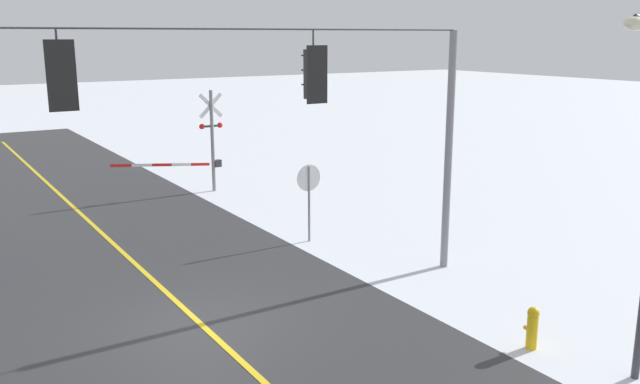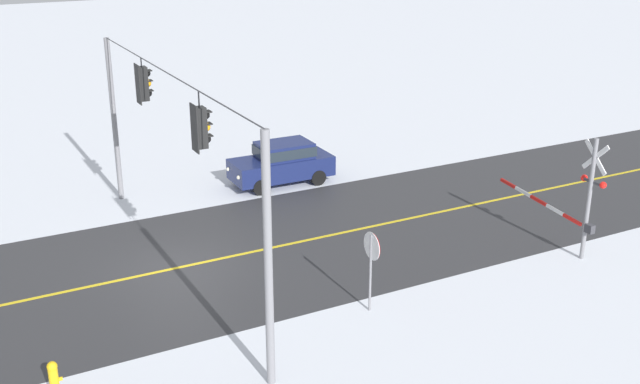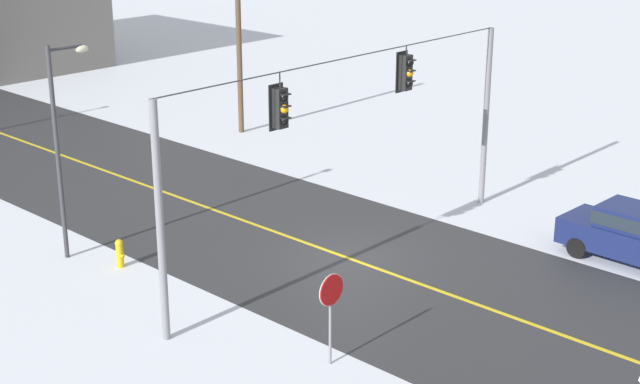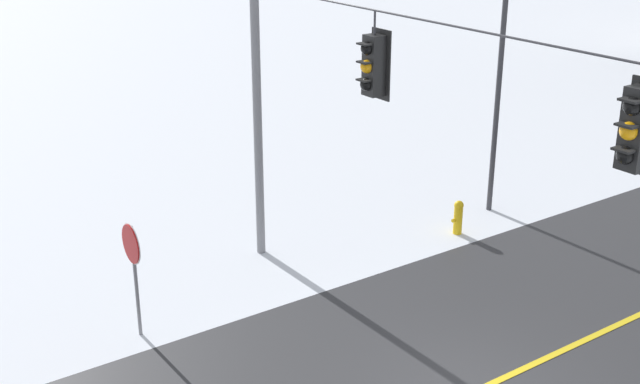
% 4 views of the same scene
% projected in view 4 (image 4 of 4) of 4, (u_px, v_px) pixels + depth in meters
% --- Properties ---
extents(signal_span, '(14.20, 0.47, 6.22)m').
position_uv_depth(signal_span, '(483.00, 173.00, 12.71)').
color(signal_span, gray).
rests_on(signal_span, ground).
extents(stop_sign, '(0.80, 0.09, 2.35)m').
position_uv_depth(stop_sign, '(132.00, 255.00, 15.32)').
color(stop_sign, gray).
rests_on(stop_sign, ground).
extents(streetlamp_near, '(1.39, 0.28, 6.50)m').
position_uv_depth(streetlamp_near, '(507.00, 67.00, 20.39)').
color(streetlamp_near, '#38383D').
rests_on(streetlamp_near, ground).
extents(fire_hydrant, '(0.24, 0.31, 0.88)m').
position_uv_depth(fire_hydrant, '(458.00, 216.00, 20.31)').
color(fire_hydrant, gold).
rests_on(fire_hydrant, ground).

